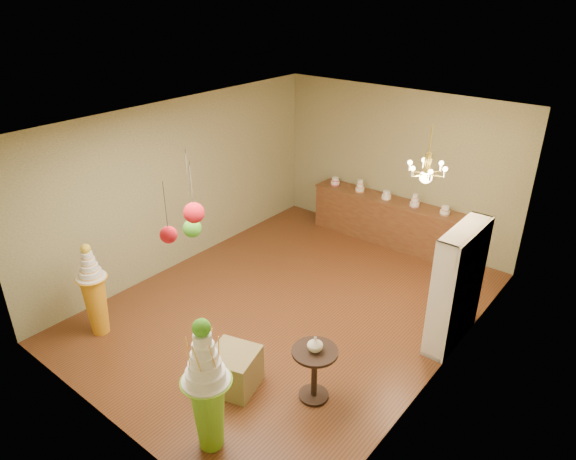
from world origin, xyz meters
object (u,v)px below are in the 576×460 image
Objects in this scene: sideboard at (384,219)px; round_table at (314,367)px; pedestal_green at (208,397)px; pedestal_orange at (95,298)px.

round_table is at bearing -71.26° from sideboard.
pedestal_green is 0.56× the size of sideboard.
sideboard is (-1.01, 5.69, -0.23)m from pedestal_green.
pedestal_green is 5.79m from sideboard.
pedestal_orange is at bearing -164.28° from round_table.
sideboard is at bearing 71.25° from pedestal_orange.
pedestal_green is 2.84m from pedestal_orange.
round_table is at bearing 15.72° from pedestal_orange.
sideboard is (1.80, 5.29, -0.12)m from pedestal_orange.
pedestal_orange is 5.59m from sideboard.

